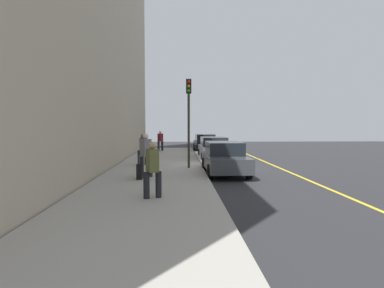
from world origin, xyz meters
The scene contains 14 objects.
ground_plane centered at (0.00, 0.00, 0.00)m, with size 56.00×56.00×0.00m, color #28282B.
sidewalk centered at (0.00, -3.30, 0.07)m, with size 28.00×4.60×0.15m, color #A39E93.
building_facade centered at (0.00, -6.05, 7.50)m, with size 32.00×0.80×15.00m, color tan.
lane_stripe_centre centered at (0.00, 3.20, 0.00)m, with size 28.00×0.14×0.01m, color gold.
snow_bank_curb centered at (-4.76, -0.70, 0.11)m, with size 8.42×0.56×0.22m, color white.
parked_car_black centered at (-11.58, 0.08, 0.76)m, with size 4.67×1.95×1.51m.
parked_car_silver centered at (-4.59, 0.10, 0.76)m, with size 4.60×1.93×1.51m.
parked_car_charcoal centered at (1.55, -0.07, 0.76)m, with size 4.37×1.93×1.51m.
pedestrian_burgundy_coat centered at (-10.48, -3.81, 1.04)m, with size 0.53×0.50×1.68m.
pedestrian_grey_coat centered at (3.21, -3.59, 1.12)m, with size 0.58×0.55×1.82m.
pedestrian_olive_coat centered at (7.02, -2.99, 1.04)m, with size 0.52×0.53×1.67m.
pedestrian_navy_coat centered at (-0.81, -4.19, 1.05)m, with size 0.46×0.56×1.69m.
traffic_light_pole centered at (0.45, -1.73, 3.15)m, with size 0.35×0.26×4.44m.
rolling_suitcase centered at (3.76, -3.79, 0.46)m, with size 0.34×0.22×0.97m.
Camera 1 is at (16.27, -2.20, 2.29)m, focal length 29.50 mm.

